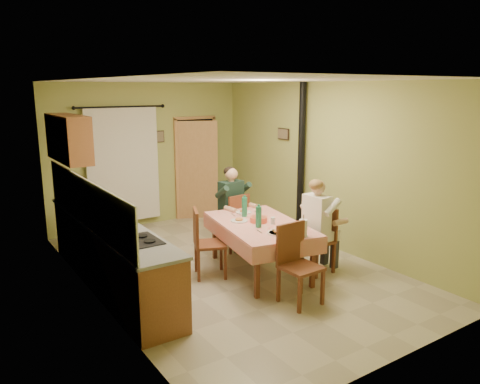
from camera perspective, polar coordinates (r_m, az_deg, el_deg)
floor at (r=7.22m, az=-1.22°, el=-9.33°), size 4.00×6.00×0.01m
room_shell at (r=6.76m, az=-1.29°, el=5.14°), size 4.04×6.04×2.82m
kitchen_run at (r=6.71m, az=-15.59°, el=-7.15°), size 0.64×3.64×1.56m
upper_cabinets at (r=7.60m, az=-20.22°, el=6.18°), size 0.35×1.40×0.70m
curtain at (r=9.19m, az=-14.04°, el=3.24°), size 1.70×0.07×2.22m
doorway at (r=9.86m, az=-5.29°, el=2.93°), size 0.96×0.39×2.15m
dining_table at (r=6.99m, az=2.43°, el=-6.78°), size 1.44×2.04×0.76m
tableware at (r=6.77m, az=3.01°, el=-3.47°), size 0.63×1.61×0.33m
chair_far at (r=7.95m, az=-0.87°, el=-5.01°), size 0.45×0.45×0.98m
chair_near at (r=6.10m, az=7.27°, el=-10.73°), size 0.47×0.47×1.02m
chair_right at (r=7.11m, az=9.40°, el=-7.36°), size 0.44×0.44×0.98m
chair_left at (r=6.89m, az=-3.79°, el=-7.87°), size 0.58×0.58×1.00m
man_far at (r=7.81m, az=-0.95°, el=-0.87°), size 0.60×0.49×1.39m
man_right at (r=6.92m, az=9.50°, el=-2.80°), size 0.47×0.59×1.39m
stove_flue at (r=8.50m, az=7.38°, el=1.14°), size 0.24×0.24×2.80m
picture_back at (r=9.49m, az=-9.78°, el=6.68°), size 0.19×0.03×0.23m
picture_right at (r=8.87m, az=5.30°, el=7.06°), size 0.03×0.31×0.21m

